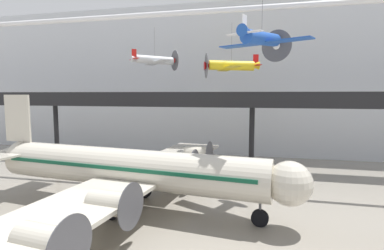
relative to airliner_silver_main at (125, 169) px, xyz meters
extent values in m
cube|color=silver|center=(10.16, 26.25, 8.77)|extent=(140.00, 3.00, 24.45)
cube|color=black|center=(10.16, 16.20, 5.18)|extent=(110.00, 3.20, 0.90)
cube|color=black|center=(10.16, 14.66, 6.18)|extent=(110.00, 0.12, 1.10)
cylinder|color=black|center=(-20.09, 17.16, 0.64)|extent=(0.70, 0.70, 8.19)
cylinder|color=black|center=(10.16, 17.16, 0.64)|extent=(0.70, 0.70, 8.19)
cylinder|color=silver|center=(10.16, 9.81, 15.46)|extent=(120.00, 0.60, 0.60)
cylinder|color=beige|center=(0.11, -0.01, 0.07)|extent=(24.89, 6.05, 3.32)
sphere|color=beige|center=(13.54, -1.51, 0.07)|extent=(3.26, 3.26, 3.26)
cone|color=beige|center=(-13.48, 1.51, 0.32)|extent=(4.64, 3.52, 3.06)
cube|color=#0F4C33|center=(0.11, -0.01, 0.40)|extent=(23.18, 5.92, 0.30)
cube|color=beige|center=(2.03, 9.38, -0.68)|extent=(7.46, 16.32, 0.28)
cube|color=beige|center=(-0.10, -9.60, -0.68)|extent=(7.46, 16.32, 0.28)
cylinder|color=beige|center=(3.35, 5.74, -0.63)|extent=(3.03, 1.90, 1.60)
cylinder|color=#4C4C51|center=(4.92, 5.57, -0.63)|extent=(0.40, 3.02, 3.03)
cylinder|color=beige|center=(3.95, 11.07, -0.63)|extent=(3.03, 1.90, 1.60)
cylinder|color=#4C4C51|center=(5.52, 10.90, -0.63)|extent=(0.40, 3.02, 3.03)
cylinder|color=beige|center=(2.00, -6.34, -0.63)|extent=(3.03, 1.90, 1.60)
cylinder|color=#4C4C51|center=(3.57, -6.52, -0.63)|extent=(0.40, 3.02, 3.03)
cylinder|color=beige|center=(1.40, -11.67, -0.63)|extent=(3.03, 1.90, 1.60)
cylinder|color=#4C4C51|center=(2.97, -11.85, -0.63)|extent=(0.40, 3.02, 3.03)
cube|color=beige|center=(-12.16, 1.36, 4.06)|extent=(3.16, 0.55, 4.65)
cube|color=beige|center=(-11.83, 1.32, 0.74)|extent=(4.10, 8.94, 0.20)
cylinder|color=#4C4C51|center=(11.51, -1.29, -2.20)|extent=(0.20, 0.20, 1.21)
cylinder|color=black|center=(11.51, -1.29, -2.81)|extent=(1.33, 0.52, 1.30)
cylinder|color=#4C4C51|center=(0.69, 2.60, -2.20)|extent=(0.20, 0.20, 1.21)
cylinder|color=black|center=(0.69, 2.60, -2.81)|extent=(1.33, 0.52, 1.30)
cylinder|color=#4C4C51|center=(0.10, -2.69, -2.20)|extent=(0.20, 0.20, 1.21)
cylinder|color=black|center=(0.10, -2.69, -2.81)|extent=(1.33, 0.52, 1.30)
cylinder|color=silver|center=(-2.52, 14.54, 10.94)|extent=(4.62, 3.95, 1.15)
cone|color=red|center=(-0.44, 16.17, 10.99)|extent=(1.24, 1.25, 0.94)
cylinder|color=#4C4C51|center=(-0.30, 16.29, 11.00)|extent=(1.71, 2.16, 2.71)
cone|color=silver|center=(-4.45, 13.02, 10.89)|extent=(1.62, 1.54, 0.91)
cube|color=silver|center=(-2.28, 14.73, 10.63)|extent=(5.67, 6.74, 0.10)
cube|color=red|center=(-4.69, 12.83, 11.57)|extent=(0.52, 0.43, 1.25)
cube|color=red|center=(-4.69, 12.83, 10.94)|extent=(2.16, 2.51, 0.06)
cylinder|color=slate|center=(-2.52, 14.54, 13.31)|extent=(0.04, 0.04, 3.70)
cylinder|color=#1E4CAD|center=(11.30, 3.64, 11.23)|extent=(3.47, 5.57, 1.59)
cone|color=white|center=(12.56, 6.26, 10.99)|extent=(1.33, 1.28, 1.04)
cylinder|color=#4C4C51|center=(12.65, 6.45, 10.98)|extent=(2.71, 1.33, 2.99)
cone|color=#1E4CAD|center=(10.12, 1.20, 11.44)|extent=(1.56, 1.83, 1.09)
cube|color=#1E4CAD|center=(11.44, 3.95, 10.88)|extent=(8.15, 4.86, 0.10)
cube|color=white|center=(9.98, 0.90, 11.92)|extent=(0.35, 0.64, 1.38)
cube|color=white|center=(9.98, 0.90, 11.23)|extent=(2.99, 1.91, 0.06)
cylinder|color=slate|center=(11.30, 3.64, 13.48)|extent=(0.04, 0.04, 3.36)
cylinder|color=yellow|center=(7.60, 14.42, 9.98)|extent=(5.74, 2.90, 1.25)
cone|color=red|center=(4.79, 13.48, 9.94)|extent=(1.22, 1.30, 1.05)
cylinder|color=#4C4C51|center=(4.60, 13.42, 9.94)|extent=(1.00, 2.90, 3.04)
cone|color=yellow|center=(10.21, 15.29, 10.02)|extent=(1.76, 1.43, 1.02)
cube|color=yellow|center=(7.27, 14.31, 9.63)|extent=(4.01, 8.53, 0.10)
cube|color=red|center=(10.54, 15.40, 10.69)|extent=(0.67, 0.27, 1.40)
cube|color=red|center=(10.54, 15.40, 9.98)|extent=(1.62, 3.10, 0.06)
cylinder|color=slate|center=(7.60, 14.42, 12.87)|extent=(0.04, 0.04, 4.60)
camera|label=1|loc=(11.53, -23.45, 6.44)|focal=28.00mm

